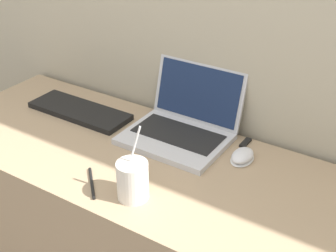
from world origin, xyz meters
The scene contains 7 objects.
desk centered at (0.00, 0.29, 0.36)m, with size 1.47×0.58×0.71m.
laptop centered at (0.06, 0.47, 0.76)m, with size 0.33×0.31×0.22m.
drink_cup centered at (0.12, 0.11, 0.77)m, with size 0.09×0.09×0.22m.
computer_mouse centered at (0.29, 0.44, 0.73)m, with size 0.07×0.10×0.03m.
external_keyboard centered at (-0.34, 0.40, 0.72)m, with size 0.39×0.14×0.02m.
usb_stick centered at (0.26, 0.54, 0.72)m, with size 0.02×0.06×0.01m.
pen centered at (-0.02, 0.09, 0.72)m, with size 0.11×0.11×0.01m.
Camera 1 is at (0.75, -0.70, 1.53)m, focal length 50.00 mm.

